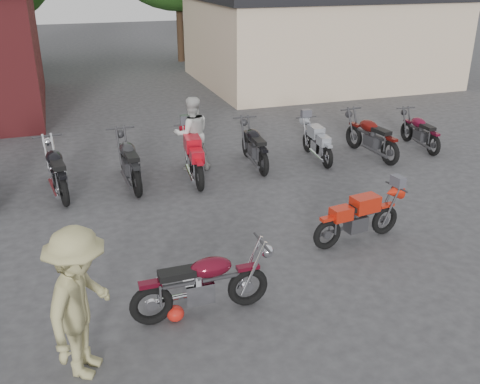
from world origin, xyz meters
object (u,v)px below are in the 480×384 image
object	(u,v)px
person_tan	(81,304)
row_bike_5	(254,144)
person_light	(192,134)
row_bike_6	(317,140)
row_bike_2	(56,168)
row_bike_4	(194,154)
row_bike_7	(371,134)
row_bike_3	(129,159)
row_bike_8	(420,129)
helmet	(175,313)
sportbike	(359,215)
vintage_motorcycle	(203,280)

from	to	relation	value
person_tan	row_bike_5	bearing A→B (deg)	-7.50
person_light	row_bike_6	bearing A→B (deg)	176.41
person_light	row_bike_2	distance (m)	3.32
row_bike_2	row_bike_4	world-z (taller)	row_bike_2
person_light	row_bike_7	bearing A→B (deg)	175.79
row_bike_3	row_bike_8	size ratio (longest dim) A/B	1.17
row_bike_4	row_bike_5	world-z (taller)	row_bike_4
helmet	person_tan	distance (m)	1.68
sportbike	row_bike_6	bearing A→B (deg)	65.51
row_bike_4	row_bike_6	bearing A→B (deg)	-80.11
row_bike_7	row_bike_8	world-z (taller)	row_bike_7
row_bike_3	row_bike_8	world-z (taller)	row_bike_3
row_bike_3	row_bike_5	bearing A→B (deg)	-87.85
person_light	row_bike_2	world-z (taller)	person_light
row_bike_7	person_light	bearing A→B (deg)	76.66
person_light	sportbike	bearing A→B (deg)	115.08
person_light	row_bike_6	distance (m)	3.32
row_bike_6	row_bike_3	bearing A→B (deg)	95.75
person_light	row_bike_7	world-z (taller)	person_light
row_bike_2	row_bike_5	xyz separation A→B (m)	(4.82, 0.29, -0.02)
row_bike_5	row_bike_6	bearing A→B (deg)	-89.69
row_bike_4	person_tan	bearing A→B (deg)	159.29
row_bike_3	row_bike_2	bearing A→B (deg)	88.08
person_tan	row_bike_6	world-z (taller)	person_tan
sportbike	row_bike_4	bearing A→B (deg)	109.38
helmet	person_light	bearing A→B (deg)	73.52
person_light	row_bike_5	bearing A→B (deg)	173.44
sportbike	row_bike_6	distance (m)	4.57
row_bike_8	person_tan	bearing A→B (deg)	127.29
sportbike	row_bike_5	world-z (taller)	row_bike_5
person_light	row_bike_3	world-z (taller)	person_light
sportbike	row_bike_8	xyz separation A→B (m)	(4.48, 4.35, 0.00)
vintage_motorcycle	row_bike_3	world-z (taller)	row_bike_3
row_bike_8	row_bike_5	bearing A→B (deg)	92.14
vintage_motorcycle	row_bike_2	bearing A→B (deg)	109.01
row_bike_5	row_bike_8	bearing A→B (deg)	-87.95
vintage_motorcycle	helmet	bearing A→B (deg)	-176.30
sportbike	row_bike_6	size ratio (longest dim) A/B	1.00
person_tan	row_bike_2	bearing A→B (deg)	29.98
row_bike_6	vintage_motorcycle	bearing A→B (deg)	144.55
row_bike_4	row_bike_2	bearing A→B (deg)	93.08
row_bike_5	row_bike_7	distance (m)	3.23
helmet	person_light	xyz separation A→B (m)	(1.79, 6.04, 0.81)
helmet	row_bike_7	xyz separation A→B (m)	(6.56, 5.49, 0.49)
helmet	row_bike_5	distance (m)	6.71
row_bike_2	row_bike_3	world-z (taller)	row_bike_3
sportbike	person_tan	world-z (taller)	person_tan
row_bike_3	helmet	bearing A→B (deg)	175.92
person_light	person_tan	world-z (taller)	person_tan
helmet	person_tan	xyz separation A→B (m)	(-1.27, -0.66, 0.89)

